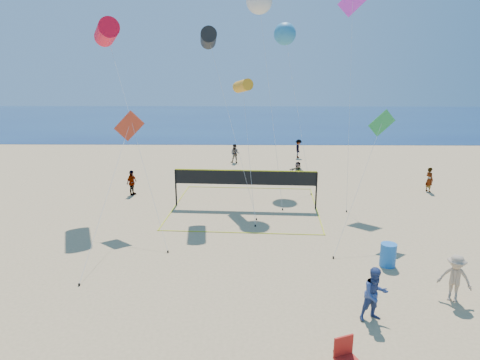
{
  "coord_description": "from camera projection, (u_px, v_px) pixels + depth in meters",
  "views": [
    {
      "loc": [
        -0.77,
        -10.51,
        8.4
      ],
      "look_at": [
        -0.95,
        2.0,
        5.11
      ],
      "focal_mm": 32.0,
      "sensor_mm": 36.0,
      "label": 1
    }
  ],
  "objects": [
    {
      "name": "kite_1",
      "position": [
        208.0,
        38.0,
        25.54
      ],
      "size": [
        3.52,
        5.05,
        10.76
      ],
      "rotation": [
        0.0,
        0.0,
        0.11
      ],
      "color": "black",
      "rests_on": "ground"
    },
    {
      "name": "bystander_a",
      "position": [
        375.0,
        294.0,
        14.5
      ],
      "size": [
        1.08,
        0.93,
        1.93
      ],
      "primitive_type": "imported",
      "rotation": [
        0.0,
        0.0,
        0.23
      ],
      "color": "#344882",
      "rests_on": "ground"
    },
    {
      "name": "far_person_4",
      "position": [
        298.0,
        149.0,
        41.15
      ],
      "size": [
        0.72,
        1.17,
        1.76
      ],
      "primitive_type": "imported",
      "rotation": [
        0.0,
        0.0,
        1.51
      ],
      "color": "gray",
      "rests_on": "ground"
    },
    {
      "name": "kite_4",
      "position": [
        379.0,
        130.0,
        21.59
      ],
      "size": [
        3.67,
        4.03,
        6.4
      ],
      "rotation": [
        0.0,
        0.0,
        0.31
      ],
      "color": "green",
      "rests_on": "ground"
    },
    {
      "name": "kite_3",
      "position": [
        127.0,
        132.0,
        22.52
      ],
      "size": [
        1.72,
        7.6,
        6.25
      ],
      "rotation": [
        0.0,
        0.0,
        0.1
      ],
      "color": "#B9351E",
      "rests_on": "ground"
    },
    {
      "name": "far_person_0",
      "position": [
        132.0,
        183.0,
        29.01
      ],
      "size": [
        0.76,
        1.09,
        1.71
      ],
      "primitive_type": "imported",
      "rotation": [
        0.0,
        0.0,
        1.19
      ],
      "color": "gray",
      "rests_on": "ground"
    },
    {
      "name": "far_person_1",
      "position": [
        298.0,
        172.0,
        32.56
      ],
      "size": [
        1.28,
        1.33,
        1.51
      ],
      "primitive_type": "imported",
      "rotation": [
        0.0,
        0.0,
        -0.82
      ],
      "color": "gray",
      "rests_on": "ground"
    },
    {
      "name": "far_person_2",
      "position": [
        429.0,
        180.0,
        29.76
      ],
      "size": [
        0.59,
        0.73,
        1.74
      ],
      "primitive_type": "imported",
      "rotation": [
        0.0,
        0.0,
        1.89
      ],
      "color": "gray",
      "rests_on": "ground"
    },
    {
      "name": "kite_7",
      "position": [
        285.0,
        34.0,
        30.95
      ],
      "size": [
        2.65,
        5.61,
        11.6
      ],
      "rotation": [
        0.0,
        0.0,
        -0.2
      ],
      "color": "teal",
      "rests_on": "ground"
    },
    {
      "name": "kite_5",
      "position": [
        352.0,
        11.0,
        27.35
      ],
      "size": [
        1.93,
        5.29,
        13.49
      ],
      "rotation": [
        0.0,
        0.0,
        0.08
      ],
      "color": "#F437E2",
      "rests_on": "ground"
    },
    {
      "name": "kite_0",
      "position": [
        107.0,
        32.0,
        25.02
      ],
      "size": [
        5.72,
        9.37,
        11.21
      ],
      "rotation": [
        0.0,
        0.0,
        0.42
      ],
      "color": "red",
      "rests_on": "ground"
    },
    {
      "name": "bystander_b",
      "position": [
        455.0,
        278.0,
        15.73
      ],
      "size": [
        1.35,
        1.18,
        1.82
      ],
      "primitive_type": "imported",
      "rotation": [
        0.0,
        0.0,
        -0.54
      ],
      "color": "tan",
      "rests_on": "ground"
    },
    {
      "name": "kite_2",
      "position": [
        243.0,
        86.0,
        26.88
      ],
      "size": [
        1.46,
        6.53,
        7.79
      ],
      "rotation": [
        0.0,
        0.0,
        0.41
      ],
      "color": "orange",
      "rests_on": "ground"
    },
    {
      "name": "camp_chair",
      "position": [
        346.0,
        354.0,
        11.95
      ],
      "size": [
        0.77,
        0.89,
        1.26
      ],
      "rotation": [
        0.0,
        0.0,
        0.38
      ],
      "color": "red",
      "rests_on": "ground"
    },
    {
      "name": "kite_6",
      "position": [
        259.0,
        1.0,
        27.43
      ],
      "size": [
        2.56,
        5.8,
        13.43
      ],
      "rotation": [
        0.0,
        0.0,
        0.36
      ],
      "color": "silver",
      "rests_on": "ground"
    },
    {
      "name": "trash_barrel",
      "position": [
        388.0,
        255.0,
        18.61
      ],
      "size": [
        0.87,
        0.87,
        1.03
      ],
      "primitive_type": "cylinder",
      "rotation": [
        0.0,
        0.0,
        -0.33
      ],
      "color": "blue",
      "rests_on": "ground"
    },
    {
      "name": "ocean",
      "position": [
        251.0,
        119.0,
        72.25
      ],
      "size": [
        140.0,
        50.0,
        0.03
      ],
      "primitive_type": "cube",
      "color": "navy",
      "rests_on": "ground"
    },
    {
      "name": "far_person_3",
      "position": [
        235.0,
        154.0,
        38.83
      ],
      "size": [
        0.96,
        0.82,
        1.72
      ],
      "primitive_type": "imported",
      "rotation": [
        0.0,
        0.0,
        -0.22
      ],
      "color": "gray",
      "rests_on": "ground"
    },
    {
      "name": "volleyball_net",
      "position": [
        245.0,
        182.0,
        26.24
      ],
      "size": [
        9.39,
        9.25,
        2.38
      ],
      "rotation": [
        0.0,
        0.0,
        -0.06
      ],
      "color": "black",
      "rests_on": "ground"
    }
  ]
}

